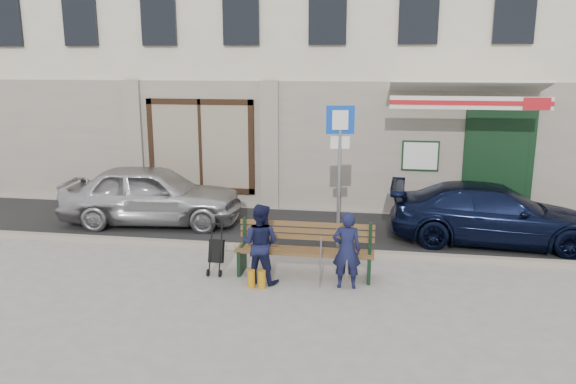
% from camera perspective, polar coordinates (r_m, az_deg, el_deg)
% --- Properties ---
extents(ground, '(80.00, 80.00, 0.00)m').
position_cam_1_polar(ground, '(9.65, 0.78, -9.19)').
color(ground, '#9E9991').
rests_on(ground, ground).
extents(asphalt_lane, '(60.00, 3.20, 0.01)m').
position_cam_1_polar(asphalt_lane, '(12.54, 2.91, -3.86)').
color(asphalt_lane, '#282828').
rests_on(asphalt_lane, ground).
extents(curb, '(60.00, 0.18, 0.12)m').
position_cam_1_polar(curb, '(11.02, 1.96, -5.98)').
color(curb, '#9E9384').
rests_on(curb, ground).
extents(building, '(20.00, 8.27, 10.00)m').
position_cam_1_polar(building, '(17.38, 5.24, 17.37)').
color(building, beige).
rests_on(building, ground).
extents(car_silver, '(4.22, 2.07, 1.39)m').
position_cam_1_polar(car_silver, '(13.23, -13.64, -0.23)').
color(car_silver, '#B9B9BE').
rests_on(car_silver, ground).
extents(car_navy, '(4.27, 1.92, 1.22)m').
position_cam_1_polar(car_navy, '(12.26, 20.13, -2.13)').
color(car_navy, black).
rests_on(car_navy, ground).
extents(parking_sign, '(0.53, 0.13, 2.87)m').
position_cam_1_polar(parking_sign, '(10.68, 5.27, 3.78)').
color(parking_sign, gray).
rests_on(parking_sign, ground).
extents(bench, '(2.40, 1.17, 0.98)m').
position_cam_1_polar(bench, '(9.80, 1.43, -5.96)').
color(bench, brown).
rests_on(bench, ground).
extents(man, '(0.50, 0.35, 1.30)m').
position_cam_1_polar(man, '(9.28, 5.98, -5.89)').
color(man, '#141739').
rests_on(man, ground).
extents(woman, '(0.75, 0.64, 1.36)m').
position_cam_1_polar(woman, '(9.46, -2.84, -5.24)').
color(woman, '#131636').
rests_on(woman, ground).
extents(stroller, '(0.26, 0.37, 0.88)m').
position_cam_1_polar(stroller, '(10.00, -7.30, -6.09)').
color(stroller, black).
rests_on(stroller, ground).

